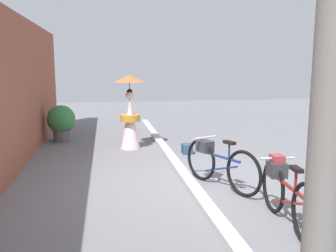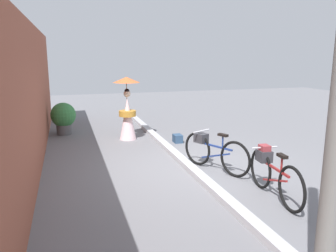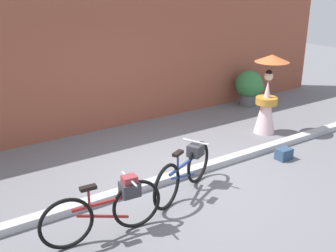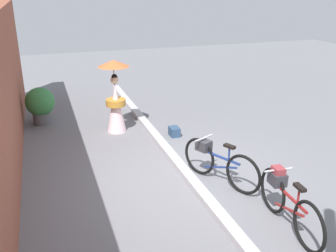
{
  "view_description": "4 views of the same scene",
  "coord_description": "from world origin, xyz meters",
  "px_view_note": "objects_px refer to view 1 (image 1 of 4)",
  "views": [
    {
      "loc": [
        -5.95,
        1.38,
        2.03
      ],
      "look_at": [
        -0.02,
        0.35,
        1.03
      ],
      "focal_mm": 38.79,
      "sensor_mm": 36.0,
      "label": 1
    },
    {
      "loc": [
        -6.55,
        2.44,
        2.42
      ],
      "look_at": [
        0.56,
        0.28,
        0.84
      ],
      "focal_mm": 35.95,
      "sensor_mm": 36.0,
      "label": 2
    },
    {
      "loc": [
        -3.81,
        -5.31,
        3.39
      ],
      "look_at": [
        -0.14,
        0.22,
        0.95
      ],
      "focal_mm": 43.31,
      "sensor_mm": 36.0,
      "label": 3
    },
    {
      "loc": [
        -5.91,
        2.44,
        3.53
      ],
      "look_at": [
        0.32,
        0.31,
        1.02
      ],
      "focal_mm": 40.15,
      "sensor_mm": 36.0,
      "label": 4
    }
  ],
  "objects_px": {
    "potted_plant_by_door": "(62,121)",
    "bicycle_near_officer": "(286,191)",
    "person_with_parasol": "(130,113)",
    "backpack_on_pavement": "(187,149)",
    "bicycle_far_side": "(218,162)"
  },
  "relations": [
    {
      "from": "person_with_parasol",
      "to": "backpack_on_pavement",
      "type": "distance_m",
      "value": 1.69
    },
    {
      "from": "bicycle_near_officer",
      "to": "backpack_on_pavement",
      "type": "bearing_deg",
      "value": 5.42
    },
    {
      "from": "bicycle_near_officer",
      "to": "potted_plant_by_door",
      "type": "bearing_deg",
      "value": 29.78
    },
    {
      "from": "bicycle_near_officer",
      "to": "backpack_on_pavement",
      "type": "relative_size",
      "value": 5.78
    },
    {
      "from": "person_with_parasol",
      "to": "bicycle_far_side",
      "type": "bearing_deg",
      "value": -158.49
    },
    {
      "from": "person_with_parasol",
      "to": "potted_plant_by_door",
      "type": "xyz_separation_m",
      "value": [
        1.22,
        1.77,
        -0.35
      ]
    },
    {
      "from": "potted_plant_by_door",
      "to": "backpack_on_pavement",
      "type": "bearing_deg",
      "value": -123.34
    },
    {
      "from": "bicycle_near_officer",
      "to": "backpack_on_pavement",
      "type": "xyz_separation_m",
      "value": [
        3.98,
        0.38,
        -0.33
      ]
    },
    {
      "from": "person_with_parasol",
      "to": "backpack_on_pavement",
      "type": "relative_size",
      "value": 5.96
    },
    {
      "from": "bicycle_far_side",
      "to": "backpack_on_pavement",
      "type": "distance_m",
      "value": 2.43
    },
    {
      "from": "potted_plant_by_door",
      "to": "bicycle_near_officer",
      "type": "bearing_deg",
      "value": -150.22
    },
    {
      "from": "bicycle_near_officer",
      "to": "bicycle_far_side",
      "type": "height_order",
      "value": "bicycle_near_officer"
    },
    {
      "from": "bicycle_near_officer",
      "to": "person_with_parasol",
      "type": "distance_m",
      "value": 5.07
    },
    {
      "from": "bicycle_near_officer",
      "to": "person_with_parasol",
      "type": "height_order",
      "value": "person_with_parasol"
    },
    {
      "from": "person_with_parasol",
      "to": "potted_plant_by_door",
      "type": "relative_size",
      "value": 1.83
    }
  ]
}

